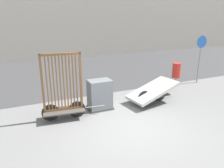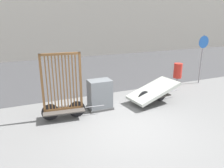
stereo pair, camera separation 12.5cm
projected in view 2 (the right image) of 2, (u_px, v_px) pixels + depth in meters
The scene contains 7 objects.
ground_plane at pixel (131, 129), 6.49m from camera, with size 60.00×60.00×0.00m, color slate.
road_strip at pixel (72, 71), 13.14m from camera, with size 56.00×8.88×0.01m.
bike_cart_with_bedframe at pixel (63, 96), 6.90m from camera, with size 2.04×0.75×2.15m.
bike_cart_with_mattress at pixel (153, 91), 8.27m from camera, with size 2.32×1.26×0.82m.
utility_cabinet at pixel (100, 96), 7.74m from camera, with size 0.86×0.60×1.07m.
trash_bin at pixel (178, 71), 10.16m from camera, with size 0.38×0.38×1.10m.
sign_post at pixel (202, 52), 10.42m from camera, with size 0.58×0.06×2.36m.
Camera 2 is at (-2.79, -5.11, 3.22)m, focal length 35.00 mm.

